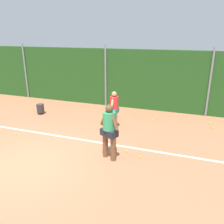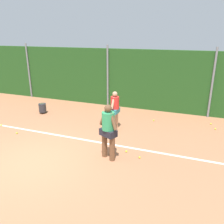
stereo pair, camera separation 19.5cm
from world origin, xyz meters
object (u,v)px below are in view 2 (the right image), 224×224
at_px(player_foreground_near, 108,129).
at_px(tennis_ball_9, 126,151).
at_px(tennis_ball_4, 154,120).
at_px(tennis_ball_8, 140,157).
at_px(tennis_ball_7, 1,125).
at_px(ball_hopper, 42,108).
at_px(player_midcourt, 115,108).
at_px(tennis_ball_5, 211,124).
at_px(tennis_ball_3, 215,129).
at_px(tennis_ball_1, 17,133).

xyz_separation_m(player_foreground_near, tennis_ball_9, (0.43, 0.57, -0.99)).
xyz_separation_m(tennis_ball_4, tennis_ball_8, (0.22, -3.48, 0.00)).
distance_m(tennis_ball_7, tennis_ball_9, 5.84).
height_order(ball_hopper, tennis_ball_9, ball_hopper).
bearing_deg(tennis_ball_8, player_midcourt, 128.51).
distance_m(tennis_ball_5, tennis_ball_9, 4.65).
height_order(tennis_ball_8, tennis_ball_9, same).
bearing_deg(tennis_ball_8, tennis_ball_9, 156.44).
height_order(tennis_ball_3, tennis_ball_7, same).
bearing_deg(tennis_ball_3, tennis_ball_7, -161.82).
bearing_deg(player_foreground_near, tennis_ball_3, -106.96).
xyz_separation_m(tennis_ball_3, tennis_ball_9, (-2.92, -3.18, 0.00)).
bearing_deg(tennis_ball_7, player_foreground_near, -9.27).
bearing_deg(tennis_ball_3, tennis_ball_5, 106.16).
relative_size(player_foreground_near, tennis_ball_9, 27.55).
bearing_deg(tennis_ball_5, tennis_ball_3, -73.84).
distance_m(ball_hopper, tennis_ball_5, 8.04).
xyz_separation_m(tennis_ball_5, tennis_ball_8, (-2.24, -3.96, 0.00)).
height_order(tennis_ball_3, tennis_ball_4, same).
xyz_separation_m(ball_hopper, tennis_ball_9, (5.15, -2.35, -0.26)).
height_order(player_midcourt, tennis_ball_8, player_midcourt).
height_order(tennis_ball_4, tennis_ball_5, same).
bearing_deg(tennis_ball_5, tennis_ball_9, -126.50).
distance_m(tennis_ball_3, tennis_ball_4, 2.62).
bearing_deg(tennis_ball_9, tennis_ball_8, -23.56).
xyz_separation_m(tennis_ball_4, tennis_ball_7, (-6.14, -2.94, 0.00)).
bearing_deg(tennis_ball_9, tennis_ball_5, 53.50).
bearing_deg(tennis_ball_5, tennis_ball_7, -158.26).
xyz_separation_m(player_midcourt, tennis_ball_9, (1.06, -1.77, -0.87)).
bearing_deg(tennis_ball_4, tennis_ball_7, -154.42).
height_order(player_foreground_near, tennis_ball_1, player_foreground_near).
bearing_deg(player_midcourt, tennis_ball_7, -68.80).
bearing_deg(player_midcourt, ball_hopper, -93.97).
distance_m(tennis_ball_5, tennis_ball_7, 9.25).
bearing_deg(tennis_ball_1, player_foreground_near, -6.35).
relative_size(player_foreground_near, player_midcourt, 1.12).
height_order(tennis_ball_7, tennis_ball_9, same).
xyz_separation_m(player_foreground_near, tennis_ball_5, (3.19, 4.31, -0.99)).
xyz_separation_m(player_foreground_near, tennis_ball_7, (-5.40, 0.88, -0.99)).
distance_m(tennis_ball_8, tennis_ball_9, 0.57).
bearing_deg(tennis_ball_4, ball_hopper, -170.70).
relative_size(player_midcourt, tennis_ball_7, 24.60).
distance_m(tennis_ball_5, tennis_ball_8, 4.55).
distance_m(ball_hopper, tennis_ball_8, 6.24).
bearing_deg(ball_hopper, tennis_ball_5, 9.90).
height_order(player_midcourt, tennis_ball_7, player_midcourt).
bearing_deg(tennis_ball_3, tennis_ball_9, -132.56).
height_order(player_foreground_near, tennis_ball_4, player_foreground_near).
distance_m(player_foreground_near, player_midcourt, 2.43).
xyz_separation_m(tennis_ball_3, tennis_ball_4, (-2.61, 0.06, 0.00)).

